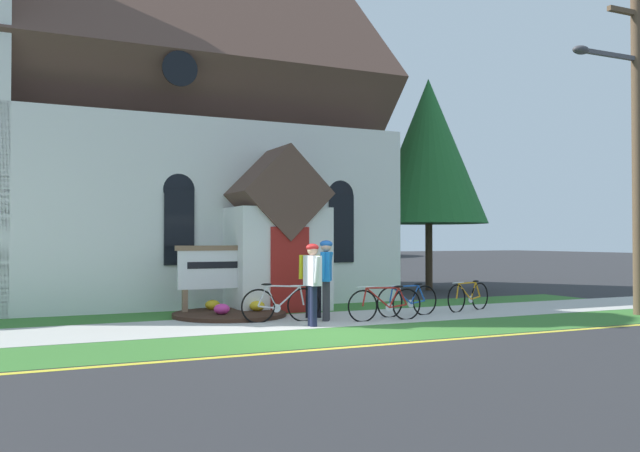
# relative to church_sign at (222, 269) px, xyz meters

# --- Properties ---
(ground) EXTENTS (140.00, 140.00, 0.00)m
(ground) POSITION_rel_church_sign_xyz_m (0.92, -0.13, -1.09)
(ground) COLOR #2B2B2D
(sidewalk_slab) EXTENTS (32.00, 2.62, 0.01)m
(sidewalk_slab) POSITION_rel_church_sign_xyz_m (-0.77, -2.03, -1.09)
(sidewalk_slab) COLOR #B7B5AD
(sidewalk_slab) RESTS_ON ground
(grass_verge) EXTENTS (32.00, 2.19, 0.01)m
(grass_verge) POSITION_rel_church_sign_xyz_m (-0.77, -4.43, -1.09)
(grass_verge) COLOR #38722D
(grass_verge) RESTS_ON ground
(church_lawn) EXTENTS (24.00, 1.88, 0.01)m
(church_lawn) POSITION_rel_church_sign_xyz_m (-0.77, 0.22, -1.09)
(church_lawn) COLOR #38722D
(church_lawn) RESTS_ON ground
(curb_paint_stripe) EXTENTS (28.00, 0.16, 0.01)m
(curb_paint_stripe) POSITION_rel_church_sign_xyz_m (-0.77, -5.68, -1.09)
(curb_paint_stripe) COLOR yellow
(curb_paint_stripe) RESTS_ON ground
(church_building) EXTENTS (13.54, 11.75, 12.63)m
(church_building) POSITION_rel_church_sign_xyz_m (-1.08, 5.85, 3.61)
(church_building) COLOR white
(church_building) RESTS_ON ground
(church_sign) EXTENTS (2.28, 0.15, 1.65)m
(church_sign) POSITION_rel_church_sign_xyz_m (0.00, 0.00, 0.00)
(church_sign) COLOR #7F6047
(church_sign) RESTS_ON ground
(flower_bed) EXTENTS (2.63, 2.63, 0.34)m
(flower_bed) POSITION_rel_church_sign_xyz_m (0.01, -0.57, -1.02)
(flower_bed) COLOR #382319
(flower_bed) RESTS_ON ground
(bicycle_orange) EXTENTS (1.76, 0.28, 0.87)m
(bicycle_orange) POSITION_rel_church_sign_xyz_m (0.71, -2.02, -0.70)
(bicycle_orange) COLOR black
(bicycle_orange) RESTS_ON ground
(bicycle_blue) EXTENTS (1.79, 0.16, 0.79)m
(bicycle_blue) POSITION_rel_church_sign_xyz_m (2.88, -2.78, -0.72)
(bicycle_blue) COLOR black
(bicycle_blue) RESTS_ON ground
(bicycle_black) EXTENTS (1.73, 0.18, 0.78)m
(bicycle_black) POSITION_rel_church_sign_xyz_m (3.81, -2.25, -0.72)
(bicycle_black) COLOR black
(bicycle_black) RESTS_ON ground
(bicycle_red) EXTENTS (1.64, 0.54, 0.78)m
(bicycle_red) POSITION_rel_church_sign_xyz_m (5.81, -1.93, -0.72)
(bicycle_red) COLOR black
(bicycle_red) RESTS_ON ground
(cyclist_in_red_jersey) EXTENTS (0.60, 0.43, 1.68)m
(cyclist_in_red_jersey) POSITION_rel_church_sign_xyz_m (1.66, -1.65, -0.11)
(cyclist_in_red_jersey) COLOR black
(cyclist_in_red_jersey) RESTS_ON ground
(cyclist_in_white_jersey) EXTENTS (0.28, 0.74, 1.71)m
(cyclist_in_white_jersey) POSITION_rel_church_sign_xyz_m (1.01, -3.02, -0.08)
(cyclist_in_white_jersey) COLOR #191E38
(cyclist_in_white_jersey) RESTS_ON ground
(cyclist_in_green_jersey) EXTENTS (0.47, 0.64, 1.78)m
(cyclist_in_green_jersey) POSITION_rel_church_sign_xyz_m (1.67, -2.29, -0.03)
(cyclist_in_green_jersey) COLOR #2D2D33
(cyclist_in_green_jersey) RESTS_ON ground
(utility_pole) EXTENTS (3.12, 0.28, 8.53)m
(utility_pole) POSITION_rel_church_sign_xyz_m (8.86, -4.32, 3.64)
(utility_pole) COLOR brown
(utility_pole) RESTS_ON ground
(roadside_conifer) EXTENTS (4.15, 4.15, 7.51)m
(roadside_conifer) POSITION_rel_church_sign_xyz_m (8.87, 4.27, 3.84)
(roadside_conifer) COLOR #3D2D1E
(roadside_conifer) RESTS_ON ground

